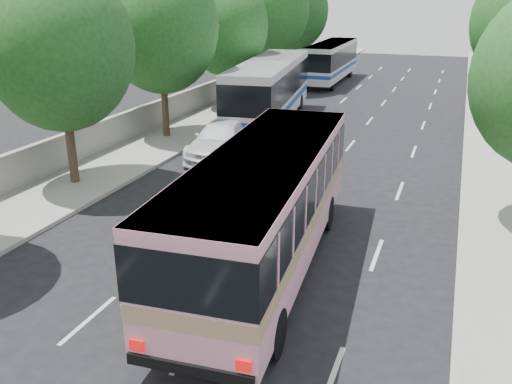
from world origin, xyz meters
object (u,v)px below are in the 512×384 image
at_px(white_pickup, 222,139).
at_px(tour_coach_front, 270,87).
at_px(pink_taxi, 303,156).
at_px(tour_coach_rear, 331,59).
at_px(pink_bus, 265,199).

height_order(white_pickup, tour_coach_front, tour_coach_front).
distance_m(pink_taxi, white_pickup, 4.53).
distance_m(pink_taxi, tour_coach_rear, 25.19).
relative_size(pink_taxi, tour_coach_front, 0.36).
height_order(white_pickup, tour_coach_rear, tour_coach_rear).
height_order(pink_bus, white_pickup, pink_bus).
xyz_separation_m(white_pickup, tour_coach_front, (0.00, 6.98, 1.44)).
bearing_deg(tour_coach_rear, tour_coach_front, -90.02).
relative_size(white_pickup, tour_coach_rear, 0.50).
distance_m(white_pickup, tour_coach_front, 7.13).
xyz_separation_m(pink_bus, white_pickup, (-5.80, 10.07, -1.38)).
relative_size(pink_bus, tour_coach_front, 0.88).
relative_size(pink_taxi, white_pickup, 0.81).
xyz_separation_m(pink_bus, tour_coach_front, (-5.80, 17.05, 0.06)).
bearing_deg(pink_taxi, white_pickup, 172.32).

